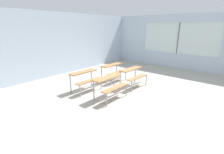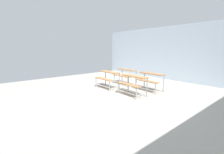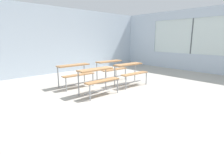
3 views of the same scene
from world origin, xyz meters
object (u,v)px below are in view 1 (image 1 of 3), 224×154
desk_bench_r0c1 (133,73)px  desk_bench_r1c1 (114,69)px  desk_bench_r0c0 (110,83)px  desk_bench_r1c0 (85,77)px

desk_bench_r0c1 → desk_bench_r1c1: 1.04m
desk_bench_r0c0 → desk_bench_r1c1: bearing=36.7°
desk_bench_r0c0 → desk_bench_r1c1: 1.85m
desk_bench_r1c0 → desk_bench_r1c1: 1.55m
desk_bench_r0c0 → desk_bench_r1c0: bearing=93.2°
desk_bench_r0c1 → desk_bench_r1c1: (0.04, 1.04, 0.00)m
desk_bench_r0c0 → desk_bench_r1c1: (1.50, 1.09, 0.00)m
desk_bench_r0c1 → desk_bench_r1c0: same height
desk_bench_r0c1 → desk_bench_r1c0: 1.87m
desk_bench_r0c0 → desk_bench_r0c1: size_ratio=0.98×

